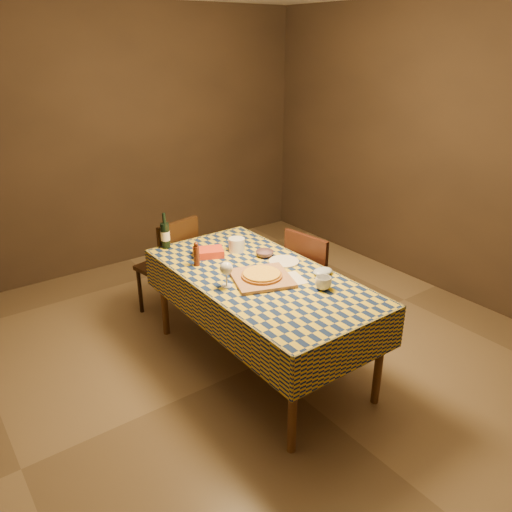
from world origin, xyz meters
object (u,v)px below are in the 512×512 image
cutting_board (262,278)px  chair_right (313,278)px  dining_table (260,284)px  wine_bottle (165,235)px  chair_far (172,262)px  white_plate (284,262)px  pizza (262,275)px  bowl (265,254)px

cutting_board → chair_right: chair_right is taller
dining_table → wine_bottle: size_ratio=6.25×
chair_far → chair_right: same height
white_plate → chair_far: 1.13m
pizza → dining_table: bearing=61.2°
dining_table → chair_far: bearing=98.7°
dining_table → wine_bottle: (-0.31, 0.86, 0.19)m
dining_table → cutting_board: (-0.04, -0.07, 0.09)m
dining_table → white_plate: 0.30m
pizza → bowl: (0.27, 0.32, -0.02)m
pizza → white_plate: 0.35m
pizza → cutting_board: bearing=180.0°
white_plate → chair_right: size_ratio=0.25×
bowl → wine_bottle: wine_bottle is taller
white_plate → chair_far: (-0.44, 1.01, -0.25)m
bowl → chair_far: size_ratio=0.15×
cutting_board → wine_bottle: wine_bottle is taller
dining_table → pizza: bearing=-118.8°
bowl → chair_far: bearing=115.4°
wine_bottle → chair_right: bearing=-38.9°
bowl → chair_right: chair_right is taller
chair_far → bowl: bearing=-64.6°
bowl → wine_bottle: (-0.54, 0.62, 0.09)m
cutting_board → chair_right: size_ratio=0.43×
chair_far → white_plate: bearing=-66.4°
cutting_board → white_plate: (0.32, 0.14, -0.01)m
dining_table → cutting_board: size_ratio=4.65×
cutting_board → white_plate: bearing=23.8°
bowl → chair_right: size_ratio=0.15×
pizza → white_plate: pizza is taller
cutting_board → chair_far: (-0.13, 1.15, -0.26)m
pizza → bowl: pizza is taller
white_plate → dining_table: bearing=-166.1°
dining_table → chair_far: 1.10m
cutting_board → white_plate: size_ratio=1.72×
cutting_board → pizza: (0.00, 0.00, 0.03)m
chair_right → chair_far: bearing=129.2°
white_plate → chair_far: size_ratio=0.25×
white_plate → cutting_board: bearing=-156.2°
dining_table → bowl: size_ratio=13.23×
bowl → cutting_board: bearing=-130.2°
dining_table → bowl: (0.23, 0.25, 0.10)m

